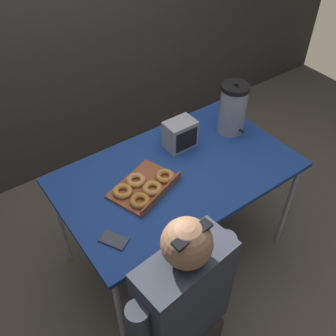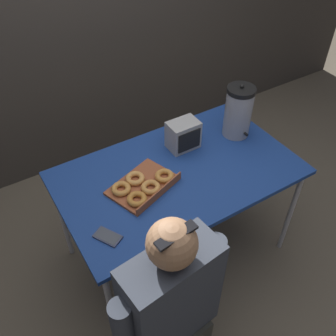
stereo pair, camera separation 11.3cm
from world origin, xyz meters
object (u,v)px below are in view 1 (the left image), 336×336
(cell_phone, at_px, (114,240))
(person_seated, at_px, (183,315))
(donut_box, at_px, (144,187))
(coffee_urn, at_px, (233,109))
(space_heater, at_px, (180,134))

(cell_phone, height_order, person_seated, person_seated)
(person_seated, bearing_deg, donut_box, -114.29)
(coffee_urn, height_order, cell_phone, coffee_urn)
(coffee_urn, distance_m, cell_phone, 1.12)
(donut_box, distance_m, space_heater, 0.44)
(cell_phone, xyz_separation_m, space_heater, (0.70, 0.39, 0.09))
(donut_box, xyz_separation_m, cell_phone, (-0.31, -0.20, -0.02))
(cell_phone, distance_m, person_seated, 0.47)
(coffee_urn, xyz_separation_m, cell_phone, (-1.06, -0.33, -0.16))
(coffee_urn, relative_size, person_seated, 0.29)
(coffee_urn, height_order, space_heater, coffee_urn)
(coffee_urn, xyz_separation_m, person_seated, (-0.96, -0.75, -0.35))
(donut_box, distance_m, coffee_urn, 0.78)
(space_heater, height_order, person_seated, person_seated)
(donut_box, bearing_deg, cell_phone, -166.04)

